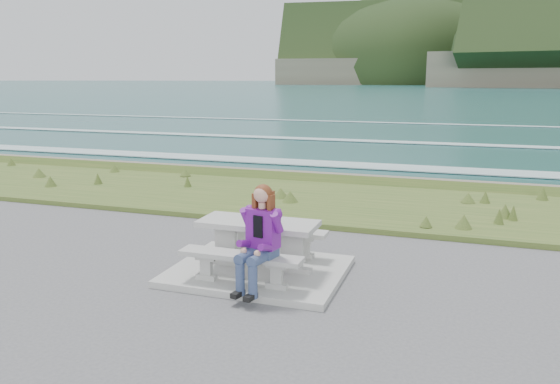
% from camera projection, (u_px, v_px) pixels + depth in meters
% --- Properties ---
extents(concrete_slab, '(2.60, 2.10, 0.10)m').
position_uv_depth(concrete_slab, '(258.00, 271.00, 8.43)').
color(concrete_slab, '#AFAFAA').
rests_on(concrete_slab, ground).
extents(picnic_table, '(1.80, 0.75, 0.75)m').
position_uv_depth(picnic_table, '(258.00, 232.00, 8.30)').
color(picnic_table, '#AFAFAA').
rests_on(picnic_table, concrete_slab).
extents(bench_landward, '(1.80, 0.35, 0.45)m').
position_uv_depth(bench_landward, '(241.00, 260.00, 7.69)').
color(bench_landward, '#AFAFAA').
rests_on(bench_landward, concrete_slab).
extents(bench_seaward, '(1.80, 0.35, 0.45)m').
position_uv_depth(bench_seaward, '(273.00, 234.00, 8.99)').
color(bench_seaward, '#AFAFAA').
rests_on(bench_seaward, concrete_slab).
extents(grass_verge, '(160.00, 4.50, 0.22)m').
position_uv_depth(grass_verge, '(333.00, 204.00, 13.07)').
color(grass_verge, '#30521F').
rests_on(grass_verge, ground).
extents(shore_drop, '(160.00, 0.80, 2.20)m').
position_uv_depth(shore_drop, '(356.00, 183.00, 15.76)').
color(shore_drop, '#625849').
rests_on(shore_drop, ground).
extents(ocean, '(1600.00, 1600.00, 0.09)m').
position_uv_depth(ocean, '(411.00, 160.00, 32.05)').
color(ocean, '#1C4F4F').
rests_on(ocean, ground).
extents(seated_woman, '(0.55, 0.80, 1.46)m').
position_uv_depth(seated_woman, '(257.00, 253.00, 7.43)').
color(seated_woman, navy).
rests_on(seated_woman, concrete_slab).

